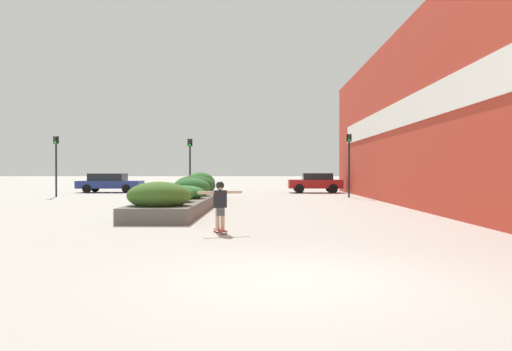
{
  "coord_description": "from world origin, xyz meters",
  "views": [
    {
      "loc": [
        -0.6,
        -7.32,
        1.59
      ],
      "look_at": [
        -0.81,
        10.87,
        1.43
      ],
      "focal_mm": 35.0,
      "sensor_mm": 36.0,
      "label": 1
    }
  ],
  "objects_px": {
    "skateboarder": "(220,200)",
    "traffic_light_left": "(190,158)",
    "traffic_light_right": "(349,155)",
    "traffic_light_far_left": "(56,156)",
    "car_center_right": "(316,182)",
    "car_leftmost": "(110,182)",
    "skateboard": "(220,231)",
    "car_center_left": "(469,183)"
  },
  "relations": [
    {
      "from": "skateboarder",
      "to": "traffic_light_left",
      "type": "relative_size",
      "value": 0.35
    },
    {
      "from": "traffic_light_right",
      "to": "traffic_light_far_left",
      "type": "relative_size",
      "value": 1.02
    },
    {
      "from": "car_center_right",
      "to": "traffic_light_left",
      "type": "relative_size",
      "value": 1.09
    },
    {
      "from": "car_leftmost",
      "to": "car_center_right",
      "type": "distance_m",
      "value": 15.36
    },
    {
      "from": "traffic_light_left",
      "to": "skateboard",
      "type": "bearing_deg",
      "value": -79.36
    },
    {
      "from": "skateboarder",
      "to": "traffic_light_far_left",
      "type": "bearing_deg",
      "value": 104.2
    },
    {
      "from": "traffic_light_far_left",
      "to": "skateboard",
      "type": "bearing_deg",
      "value": -56.94
    },
    {
      "from": "skateboarder",
      "to": "traffic_light_right",
      "type": "height_order",
      "value": "traffic_light_right"
    },
    {
      "from": "car_leftmost",
      "to": "traffic_light_left",
      "type": "xyz_separation_m",
      "value": [
        6.97,
        -6.5,
        1.68
      ]
    },
    {
      "from": "traffic_light_right",
      "to": "traffic_light_far_left",
      "type": "height_order",
      "value": "traffic_light_right"
    },
    {
      "from": "skateboard",
      "to": "car_center_left",
      "type": "height_order",
      "value": "car_center_left"
    },
    {
      "from": "car_leftmost",
      "to": "car_center_left",
      "type": "relative_size",
      "value": 1.23
    },
    {
      "from": "skateboarder",
      "to": "traffic_light_left",
      "type": "height_order",
      "value": "traffic_light_left"
    },
    {
      "from": "skateboarder",
      "to": "car_center_right",
      "type": "distance_m",
      "value": 24.44
    },
    {
      "from": "car_center_left",
      "to": "car_center_right",
      "type": "relative_size",
      "value": 0.98
    },
    {
      "from": "car_center_right",
      "to": "traffic_light_left",
      "type": "distance_m",
      "value": 10.44
    },
    {
      "from": "skateboarder",
      "to": "car_center_left",
      "type": "xyz_separation_m",
      "value": [
        15.17,
        21.43,
        -0.07
      ]
    },
    {
      "from": "skateboard",
      "to": "car_leftmost",
      "type": "distance_m",
      "value": 26.53
    },
    {
      "from": "traffic_light_left",
      "to": "traffic_light_right",
      "type": "distance_m",
      "value": 9.7
    },
    {
      "from": "car_center_left",
      "to": "car_center_right",
      "type": "xyz_separation_m",
      "value": [
        -10.15,
        2.49,
        0.0
      ]
    },
    {
      "from": "skateboard",
      "to": "car_center_right",
      "type": "bearing_deg",
      "value": 59.29
    },
    {
      "from": "traffic_light_left",
      "to": "traffic_light_far_left",
      "type": "relative_size",
      "value": 0.96
    },
    {
      "from": "skateboarder",
      "to": "car_leftmost",
      "type": "relative_size",
      "value": 0.27
    },
    {
      "from": "traffic_light_right",
      "to": "car_leftmost",
      "type": "bearing_deg",
      "value": 156.94
    },
    {
      "from": "skateboard",
      "to": "traffic_light_far_left",
      "type": "bearing_deg",
      "value": 104.2
    },
    {
      "from": "car_center_left",
      "to": "traffic_light_right",
      "type": "xyz_separation_m",
      "value": [
        -8.86,
        -4.1,
        1.81
      ]
    },
    {
      "from": "traffic_light_left",
      "to": "traffic_light_right",
      "type": "relative_size",
      "value": 0.94
    },
    {
      "from": "car_center_left",
      "to": "traffic_light_far_left",
      "type": "relative_size",
      "value": 1.02
    },
    {
      "from": "car_center_left",
      "to": "traffic_light_far_left",
      "type": "xyz_separation_m",
      "value": [
        -26.82,
        -3.54,
        1.76
      ]
    },
    {
      "from": "skateboarder",
      "to": "car_leftmost",
      "type": "xyz_separation_m",
      "value": [
        -10.34,
        24.42,
        -0.09
      ]
    },
    {
      "from": "skateboard",
      "to": "car_leftmost",
      "type": "height_order",
      "value": "car_leftmost"
    },
    {
      "from": "skateboard",
      "to": "car_center_right",
      "type": "xyz_separation_m",
      "value": [
        5.02,
        23.92,
        0.7
      ]
    },
    {
      "from": "car_center_right",
      "to": "traffic_light_far_left",
      "type": "distance_m",
      "value": 17.81
    },
    {
      "from": "skateboard",
      "to": "traffic_light_right",
      "type": "height_order",
      "value": "traffic_light_right"
    },
    {
      "from": "skateboarder",
      "to": "traffic_light_right",
      "type": "distance_m",
      "value": 18.53
    },
    {
      "from": "skateboard",
      "to": "traffic_light_far_left",
      "type": "xyz_separation_m",
      "value": [
        -11.65,
        17.89,
        2.46
      ]
    },
    {
      "from": "car_leftmost",
      "to": "traffic_light_right",
      "type": "bearing_deg",
      "value": 66.94
    },
    {
      "from": "skateboarder",
      "to": "car_center_right",
      "type": "xyz_separation_m",
      "value": [
        5.02,
        23.92,
        -0.07
      ]
    },
    {
      "from": "car_center_left",
      "to": "traffic_light_right",
      "type": "height_order",
      "value": "traffic_light_right"
    },
    {
      "from": "skateboarder",
      "to": "car_leftmost",
      "type": "bearing_deg",
      "value": 94.08
    },
    {
      "from": "car_center_right",
      "to": "skateboard",
      "type": "bearing_deg",
      "value": 168.16
    },
    {
      "from": "skateboard",
      "to": "traffic_light_far_left",
      "type": "height_order",
      "value": "traffic_light_far_left"
    }
  ]
}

